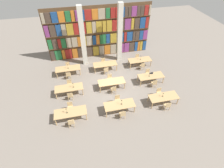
{
  "coord_description": "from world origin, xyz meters",
  "views": [
    {
      "loc": [
        -2.55,
        -11.57,
        10.73
      ],
      "look_at": [
        0.0,
        -0.28,
        0.65
      ],
      "focal_mm": 28.0,
      "sensor_mm": 36.0,
      "label": 1
    }
  ],
  "objects_px": {
    "chair_1": "(70,107)",
    "chair_13": "(68,66)",
    "reading_table_1": "(119,105)",
    "chair_2": "(123,114)",
    "reading_table_5": "(151,76)",
    "reading_table_7": "(105,64)",
    "chair_17": "(137,58)",
    "desk_lamp_6": "(141,57)",
    "chair_5": "(159,92)",
    "chair_8": "(114,89)",
    "chair_0": "(71,123)",
    "desk_lamp_1": "(122,101)",
    "reading_table_8": "(140,60)",
    "chair_12": "(68,75)",
    "desk_lamp_3": "(73,84)",
    "chair_11": "(148,73)",
    "desk_lamp_4": "(150,74)",
    "chair_16": "(142,66)",
    "laptop": "(151,73)",
    "chair_7": "(69,84)",
    "chair_4": "(167,106)",
    "reading_table_6": "(68,69)",
    "reading_table_4": "(112,82)",
    "chair_9": "(110,78)",
    "pillar_left": "(83,37)",
    "chair_3": "(118,100)",
    "chair_14": "(106,70)",
    "desk_lamp_5": "(68,66)",
    "reading_table_0": "(70,113)",
    "chair_10": "(154,83)",
    "desk_lamp_2": "(163,94)",
    "reading_table_2": "(164,97)",
    "chair_15": "(103,62)",
    "reading_table_3": "(69,88)"
  },
  "relations": [
    {
      "from": "reading_table_5",
      "to": "chair_12",
      "type": "bearing_deg",
      "value": 164.19
    },
    {
      "from": "reading_table_5",
      "to": "chair_2",
      "type": "bearing_deg",
      "value": -135.85
    },
    {
      "from": "reading_table_2",
      "to": "chair_15",
      "type": "xyz_separation_m",
      "value": [
        -3.79,
        6.37,
        -0.19
      ]
    },
    {
      "from": "reading_table_4",
      "to": "desk_lamp_6",
      "type": "bearing_deg",
      "value": 36.9
    },
    {
      "from": "reading_table_8",
      "to": "chair_16",
      "type": "xyz_separation_m",
      "value": [
        0.03,
        -0.77,
        -0.19
      ]
    },
    {
      "from": "desk_lamp_3",
      "to": "reading_table_5",
      "type": "distance_m",
      "value": 7.1
    },
    {
      "from": "desk_lamp_3",
      "to": "reading_table_8",
      "type": "height_order",
      "value": "desk_lamp_3"
    },
    {
      "from": "reading_table_7",
      "to": "desk_lamp_6",
      "type": "bearing_deg",
      "value": -0.62
    },
    {
      "from": "reading_table_0",
      "to": "laptop",
      "type": "bearing_deg",
      "value": 21.78
    },
    {
      "from": "chair_12",
      "to": "chair_2",
      "type": "bearing_deg",
      "value": -56.44
    },
    {
      "from": "pillar_left",
      "to": "laptop",
      "type": "distance_m",
      "value": 7.46
    },
    {
      "from": "chair_8",
      "to": "chair_9",
      "type": "height_order",
      "value": "same"
    },
    {
      "from": "chair_2",
      "to": "reading_table_7",
      "type": "bearing_deg",
      "value": 90.73
    },
    {
      "from": "desk_lamp_3",
      "to": "desk_lamp_4",
      "type": "height_order",
      "value": "desk_lamp_3"
    },
    {
      "from": "chair_1",
      "to": "chair_13",
      "type": "relative_size",
      "value": 1.0
    },
    {
      "from": "chair_9",
      "to": "desk_lamp_6",
      "type": "relative_size",
      "value": 1.8
    },
    {
      "from": "reading_table_8",
      "to": "reading_table_4",
      "type": "bearing_deg",
      "value": -142.63
    },
    {
      "from": "reading_table_8",
      "to": "chair_5",
      "type": "bearing_deg",
      "value": -89.33
    },
    {
      "from": "pillar_left",
      "to": "desk_lamp_5",
      "type": "xyz_separation_m",
      "value": [
        -1.81,
        -1.61,
        -1.95
      ]
    },
    {
      "from": "desk_lamp_1",
      "to": "chair_16",
      "type": "bearing_deg",
      "value": 53.91
    },
    {
      "from": "reading_table_3",
      "to": "chair_0",
      "type": "bearing_deg",
      "value": -90.1
    },
    {
      "from": "chair_7",
      "to": "reading_table_5",
      "type": "relative_size",
      "value": 0.36
    },
    {
      "from": "chair_4",
      "to": "desk_lamp_5",
      "type": "height_order",
      "value": "desk_lamp_5"
    },
    {
      "from": "pillar_left",
      "to": "reading_table_7",
      "type": "xyz_separation_m",
      "value": [
        1.85,
        -1.66,
        -2.34
      ]
    },
    {
      "from": "chair_12",
      "to": "desk_lamp_4",
      "type": "bearing_deg",
      "value": -16.37
    },
    {
      "from": "desk_lamp_2",
      "to": "chair_12",
      "type": "height_order",
      "value": "desk_lamp_2"
    },
    {
      "from": "chair_3",
      "to": "chair_13",
      "type": "distance_m",
      "value": 6.84
    },
    {
      "from": "chair_9",
      "to": "desk_lamp_5",
      "type": "xyz_separation_m",
      "value": [
        -3.71,
        2.1,
        0.58
      ]
    },
    {
      "from": "chair_4",
      "to": "reading_table_6",
      "type": "distance_m",
      "value": 9.82
    },
    {
      "from": "chair_11",
      "to": "desk_lamp_4",
      "type": "bearing_deg",
      "value": 73.78
    },
    {
      "from": "reading_table_1",
      "to": "chair_2",
      "type": "relative_size",
      "value": 2.74
    },
    {
      "from": "desk_lamp_1",
      "to": "chair_17",
      "type": "bearing_deg",
      "value": 61.09
    },
    {
      "from": "chair_0",
      "to": "desk_lamp_1",
      "type": "height_order",
      "value": "desk_lamp_1"
    },
    {
      "from": "chair_3",
      "to": "chair_9",
      "type": "relative_size",
      "value": 1.0
    },
    {
      "from": "chair_4",
      "to": "desk_lamp_3",
      "type": "distance_m",
      "value": 7.9
    },
    {
      "from": "reading_table_7",
      "to": "chair_17",
      "type": "distance_m",
      "value": 3.79
    },
    {
      "from": "chair_1",
      "to": "desk_lamp_2",
      "type": "height_order",
      "value": "desk_lamp_2"
    },
    {
      "from": "reading_table_0",
      "to": "chair_10",
      "type": "height_order",
      "value": "chair_10"
    },
    {
      "from": "reading_table_0",
      "to": "desk_lamp_6",
      "type": "xyz_separation_m",
      "value": [
        7.45,
        5.54,
        0.39
      ]
    },
    {
      "from": "reading_table_4",
      "to": "laptop",
      "type": "relative_size",
      "value": 7.45
    },
    {
      "from": "chair_1",
      "to": "laptop",
      "type": "height_order",
      "value": "laptop"
    },
    {
      "from": "reading_table_4",
      "to": "chair_9",
      "type": "xyz_separation_m",
      "value": [
        0.01,
        0.77,
        -0.19
      ]
    },
    {
      "from": "chair_8",
      "to": "chair_17",
      "type": "distance_m",
      "value": 5.67
    },
    {
      "from": "reading_table_1",
      "to": "chair_5",
      "type": "relative_size",
      "value": 2.74
    },
    {
      "from": "reading_table_1",
      "to": "chair_7",
      "type": "relative_size",
      "value": 2.74
    },
    {
      "from": "chair_5",
      "to": "chair_8",
      "type": "xyz_separation_m",
      "value": [
        -3.69,
        1.23,
        0.0
      ]
    },
    {
      "from": "chair_7",
      "to": "chair_9",
      "type": "height_order",
      "value": "same"
    },
    {
      "from": "reading_table_8",
      "to": "chair_12",
      "type": "bearing_deg",
      "value": -174.8
    },
    {
      "from": "chair_3",
      "to": "chair_14",
      "type": "distance_m",
      "value": 4.11
    },
    {
      "from": "reading_table_1",
      "to": "chair_8",
      "type": "xyz_separation_m",
      "value": [
        0.02,
        2.05,
        -0.19
      ]
    }
  ]
}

